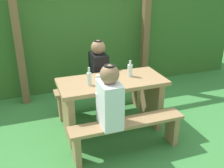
# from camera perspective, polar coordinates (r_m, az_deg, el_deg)

# --- Properties ---
(ground_plane) EXTENTS (12.00, 12.00, 0.00)m
(ground_plane) POSITION_cam_1_polar(r_m,az_deg,el_deg) (3.69, 0.00, -9.88)
(ground_plane) COLOR #3B813D
(hedge_backdrop) EXTENTS (6.40, 0.74, 1.70)m
(hedge_backdrop) POSITION_cam_1_polar(r_m,az_deg,el_deg) (5.04, -7.25, 9.57)
(hedge_backdrop) COLOR #346226
(hedge_backdrop) RESTS_ON ground_plane
(pergola_post_left) EXTENTS (0.12, 0.12, 1.91)m
(pergola_post_left) POSITION_cam_1_polar(r_m,az_deg,el_deg) (4.32, -19.93, 7.57)
(pergola_post_left) COLOR brown
(pergola_post_left) RESTS_ON ground_plane
(pergola_post_right) EXTENTS (0.12, 0.12, 1.91)m
(pergola_post_right) POSITION_cam_1_polar(r_m,az_deg,el_deg) (4.82, 7.39, 10.24)
(pergola_post_right) COLOR brown
(pergola_post_right) RESTS_ON ground_plane
(picnic_table) EXTENTS (1.40, 0.64, 0.75)m
(picnic_table) POSITION_cam_1_polar(r_m,az_deg,el_deg) (3.44, 0.00, -2.79)
(picnic_table) COLOR #9E7A51
(picnic_table) RESTS_ON ground_plane
(bench_near) EXTENTS (1.40, 0.24, 0.43)m
(bench_near) POSITION_cam_1_polar(r_m,az_deg,el_deg) (3.10, 3.42, -10.18)
(bench_near) COLOR #9E7A51
(bench_near) RESTS_ON ground_plane
(bench_far) EXTENTS (1.40, 0.24, 0.43)m
(bench_far) POSITION_cam_1_polar(r_m,az_deg,el_deg) (3.99, -2.61, -2.11)
(bench_far) COLOR #9E7A51
(bench_far) RESTS_ON ground_plane
(person_white_shirt) EXTENTS (0.25, 0.35, 0.72)m
(person_white_shirt) POSITION_cam_1_polar(r_m,az_deg,el_deg) (2.81, -0.55, -3.23)
(person_white_shirt) COLOR silver
(person_white_shirt) RESTS_ON bench_near
(person_black_coat) EXTENTS (0.25, 0.35, 0.72)m
(person_black_coat) POSITION_cam_1_polar(r_m,az_deg,el_deg) (3.82, -2.98, 4.00)
(person_black_coat) COLOR black
(person_black_coat) RESTS_ON bench_far
(drinking_glass) EXTENTS (0.08, 0.08, 0.08)m
(drinking_glass) POSITION_cam_1_polar(r_m,az_deg,el_deg) (3.31, -2.97, 1.34)
(drinking_glass) COLOR silver
(drinking_glass) RESTS_ON picnic_table
(bottle_left) EXTENTS (0.06, 0.06, 0.23)m
(bottle_left) POSITION_cam_1_polar(r_m,az_deg,el_deg) (3.17, -5.09, 1.27)
(bottle_left) COLOR silver
(bottle_left) RESTS_ON picnic_table
(bottle_right) EXTENTS (0.07, 0.07, 0.22)m
(bottle_right) POSITION_cam_1_polar(r_m,az_deg,el_deg) (3.45, 4.00, 3.13)
(bottle_right) COLOR silver
(bottle_right) RESTS_ON picnic_table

